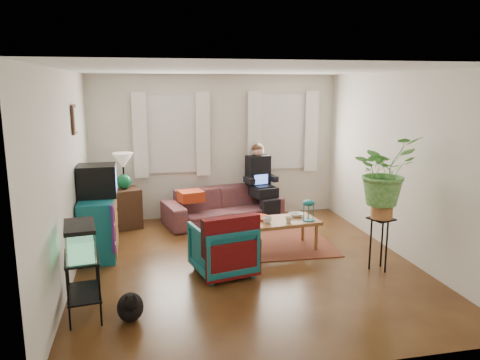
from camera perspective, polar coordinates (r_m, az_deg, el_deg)
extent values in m
cube|color=#4F2B14|center=(6.52, 0.75, -10.21)|extent=(4.50, 5.00, 0.01)
cube|color=white|center=(6.06, 0.82, 13.28)|extent=(4.50, 5.00, 0.01)
cube|color=silver|center=(8.58, -2.95, 4.06)|extent=(4.50, 0.01, 2.60)
cube|color=silver|center=(3.83, 9.18, -5.59)|extent=(4.50, 0.01, 2.60)
cube|color=silver|center=(6.07, -20.39, 0.21)|extent=(0.01, 5.00, 2.60)
cube|color=silver|center=(7.00, 19.04, 1.74)|extent=(0.01, 5.00, 2.60)
cube|color=white|center=(8.45, -8.33, 5.54)|extent=(1.08, 0.04, 1.38)
cube|color=white|center=(8.82, 5.14, 5.87)|extent=(1.08, 0.04, 1.38)
cube|color=white|center=(8.37, -8.30, 5.49)|extent=(1.36, 0.06, 1.50)
cube|color=white|center=(8.74, 5.30, 5.82)|extent=(1.36, 0.06, 1.50)
cube|color=#3D2616|center=(6.82, -19.49, 6.97)|extent=(0.04, 0.32, 0.40)
cube|color=maroon|center=(7.34, 2.90, -7.63)|extent=(2.05, 1.66, 0.01)
imported|color=brown|center=(8.32, -2.08, -2.44)|extent=(2.21, 1.27, 0.81)
cube|color=#3D2D16|center=(8.25, -13.80, -3.36)|extent=(0.59, 0.59, 0.68)
cube|color=#104E64|center=(7.01, -16.89, -5.47)|extent=(0.48, 0.95, 0.85)
cube|color=black|center=(6.94, -16.99, -0.07)|extent=(0.53, 0.48, 0.45)
cube|color=black|center=(5.30, -18.54, -12.21)|extent=(0.41, 0.64, 0.67)
cube|color=#7FD899|center=(5.12, -18.91, -6.93)|extent=(0.37, 0.58, 0.35)
ellipsoid|color=black|center=(5.15, -13.25, -14.53)|extent=(0.31, 0.44, 0.36)
imported|color=#115366|center=(6.11, -2.12, -8.04)|extent=(0.85, 0.82, 0.74)
cube|color=#9E0A0A|center=(5.81, -1.02, -7.47)|extent=(0.76, 0.33, 0.61)
cube|color=brown|center=(7.03, 4.94, -6.64)|extent=(1.15, 0.71, 0.45)
imported|color=white|center=(6.78, 3.37, -4.90)|extent=(0.14, 0.14, 0.10)
imported|color=beige|center=(6.82, 5.95, -4.86)|extent=(0.11, 0.11, 0.09)
imported|color=white|center=(7.16, 6.87, -4.23)|extent=(0.24, 0.24, 0.05)
cylinder|color=#B21414|center=(6.99, 2.24, -4.62)|extent=(0.37, 0.37, 0.04)
cube|color=black|center=(6.49, 16.65, -7.48)|extent=(0.38, 0.38, 0.71)
imported|color=#599947|center=(6.28, 17.10, -0.15)|extent=(0.98, 0.91, 0.90)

